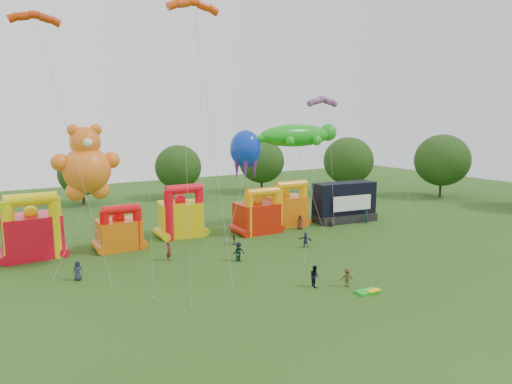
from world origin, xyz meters
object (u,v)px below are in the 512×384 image
teddy_bear_kite (82,188)px  gecko_kite (301,155)px  spectator_0 (78,271)px  stage_trailer (344,202)px  bouncy_castle_0 (33,233)px  octopus_kite (239,188)px  spectator_4 (234,237)px  bouncy_castle_2 (181,216)px

teddy_bear_kite → gecko_kite: size_ratio=0.98×
gecko_kite → spectator_0: gecko_kite is taller
stage_trailer → spectator_0: (-36.42, -6.10, -1.78)m
bouncy_castle_0 → stage_trailer: bearing=-5.0°
bouncy_castle_0 → teddy_bear_kite: teddy_bear_kite is taller
octopus_kite → gecko_kite: bearing=-1.8°
octopus_kite → spectator_4: (-2.73, -3.72, -5.02)m
teddy_bear_kite → gecko_kite: teddy_bear_kite is taller
octopus_kite → spectator_0: octopus_kite is taller
teddy_bear_kite → stage_trailer: bearing=5.1°
gecko_kite → bouncy_castle_0: bearing=175.1°
gecko_kite → spectator_4: bearing=-163.8°
teddy_bear_kite → bouncy_castle_0: bearing=121.8°
stage_trailer → spectator_0: size_ratio=5.05×
teddy_bear_kite → gecko_kite: 28.37m
stage_trailer → octopus_kite: (-16.16, 0.95, 3.16)m
bouncy_castle_0 → spectator_4: (20.36, -6.20, -1.82)m
octopus_kite → stage_trailer: bearing=-3.4°
stage_trailer → spectator_4: (-18.88, -2.77, -1.86)m
bouncy_castle_2 → spectator_0: (-13.70, -10.00, -1.60)m
gecko_kite → octopus_kite: bearing=178.2°
bouncy_castle_0 → octopus_kite: (23.09, -2.48, 3.20)m
bouncy_castle_0 → teddy_bear_kite: 9.38m
bouncy_castle_0 → spectator_4: bearing=-16.9°
spectator_0 → spectator_4: (17.54, 3.33, -0.08)m
stage_trailer → spectator_0: bearing=-170.5°
octopus_kite → spectator_4: bearing=-126.3°
bouncy_castle_2 → gecko_kite: size_ratio=0.46×
bouncy_castle_0 → stage_trailer: size_ratio=0.77×
octopus_kite → spectator_4: 6.81m
bouncy_castle_0 → octopus_kite: bearing=-6.1°
bouncy_castle_2 → gecko_kite: gecko_kite is taller
bouncy_castle_2 → spectator_0: 17.04m
bouncy_castle_0 → stage_trailer: (39.24, -3.43, 0.04)m
spectator_4 → bouncy_castle_0: bearing=-74.5°
bouncy_castle_2 → octopus_kite: (6.56, -2.95, 3.34)m
gecko_kite → spectator_4: (-11.79, -3.43, -8.71)m
bouncy_castle_2 → stage_trailer: 23.05m
bouncy_castle_0 → gecko_kite: gecko_kite is taller
teddy_bear_kite → spectator_0: (-1.26, -2.96, -7.04)m
stage_trailer → teddy_bear_kite: size_ratio=0.65×
stage_trailer → gecko_kite: (-7.09, 0.67, 6.85)m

